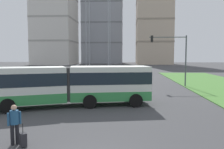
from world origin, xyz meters
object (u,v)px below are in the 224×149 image
(apartment_tower_westcentre, at_px, (103,15))
(apartment_tower_centre, at_px, (154,22))
(traffic_light_far_right, at_px, (174,51))
(pedestrian_crossing, at_px, (14,122))
(rolling_suitcase, at_px, (23,139))
(apartment_tower_west, at_px, (55,9))
(articulated_bus, at_px, (73,84))

(apartment_tower_westcentre, bearing_deg, apartment_tower_centre, -25.24)
(traffic_light_far_right, bearing_deg, pedestrian_crossing, -118.10)
(rolling_suitcase, bearing_deg, apartment_tower_west, 106.23)
(pedestrian_crossing, height_order, rolling_suitcase, pedestrian_crossing)
(articulated_bus, distance_m, apartment_tower_west, 91.43)
(apartment_tower_westcentre, bearing_deg, apartment_tower_west, -136.57)
(pedestrian_crossing, xyz_separation_m, traffic_light_far_right, (10.53, 19.72, 3.33))
(rolling_suitcase, relative_size, apartment_tower_westcentre, 0.02)
(pedestrian_crossing, xyz_separation_m, apartment_tower_west, (-26.46, 92.28, 22.80))
(pedestrian_crossing, bearing_deg, apartment_tower_centre, 80.42)
(apartment_tower_west, bearing_deg, articulated_bus, -72.13)
(articulated_bus, distance_m, apartment_tower_westcentre, 105.21)
(traffic_light_far_right, distance_m, apartment_tower_west, 83.73)
(apartment_tower_westcentre, height_order, apartment_tower_centre, apartment_tower_westcentre)
(articulated_bus, distance_m, rolling_suitcase, 8.16)
(apartment_tower_west, bearing_deg, pedestrian_crossing, -74.00)
(apartment_tower_west, height_order, apartment_tower_westcentre, apartment_tower_westcentre)
(apartment_tower_westcentre, bearing_deg, pedestrian_crossing, -86.14)
(apartment_tower_centre, bearing_deg, pedestrian_crossing, -99.58)
(pedestrian_crossing, xyz_separation_m, rolling_suitcase, (0.45, -0.20, -0.69))
(pedestrian_crossing, relative_size, traffic_light_far_right, 0.28)
(apartment_tower_westcentre, bearing_deg, articulated_bus, -85.42)
(apartment_tower_westcentre, bearing_deg, traffic_light_far_right, -78.78)
(pedestrian_crossing, xyz_separation_m, apartment_tower_centre, (16.69, 98.90, 17.77))
(traffic_light_far_right, relative_size, apartment_tower_centre, 0.17)
(pedestrian_crossing, bearing_deg, rolling_suitcase, -23.96)
(pedestrian_crossing, bearing_deg, apartment_tower_westcentre, 93.86)
(articulated_bus, xyz_separation_m, apartment_tower_centre, (15.93, 91.06, 17.12))
(rolling_suitcase, xyz_separation_m, apartment_tower_westcentre, (-7.89, 110.48, 23.91))
(traffic_light_far_right, xyz_separation_m, apartment_tower_centre, (6.16, 79.18, 14.43))
(rolling_suitcase, xyz_separation_m, traffic_light_far_right, (10.08, 19.92, 4.02))
(traffic_light_far_right, bearing_deg, articulated_bus, -129.45)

